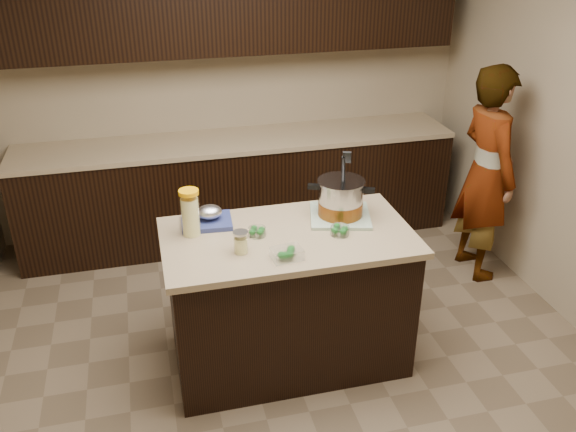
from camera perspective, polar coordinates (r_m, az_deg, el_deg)
name	(u,v)px	position (r m, az deg, el deg)	size (l,w,h in m)	color
ground_plane	(288,356)	(4.04, 0.00, -13.00)	(4.00, 4.00, 0.00)	brown
room_shell	(288,97)	(3.23, 0.00, 11.08)	(4.04, 4.04, 2.72)	tan
back_cabinets	(237,132)	(5.09, -4.83, 7.82)	(3.60, 0.63, 2.33)	black
island	(288,298)	(3.77, 0.00, -7.72)	(1.46, 0.81, 0.90)	black
dish_towel	(340,216)	(3.74, 4.88, 0.04)	(0.36, 0.36, 0.02)	#588461
stock_pot	(341,200)	(3.70, 4.95, 1.50)	(0.38, 0.38, 0.41)	#B7B7BC
lemonade_pitcher	(190,214)	(3.52, -9.12, 0.15)	(0.15, 0.15, 0.28)	#E9E38E
mason_jar	(241,243)	(3.34, -4.44, -2.51)	(0.10, 0.10, 0.14)	#E9E38E
broccoli_tub_left	(257,232)	(3.52, -2.91, -1.50)	(0.11, 0.11, 0.05)	silver
broccoli_tub_right	(340,231)	(3.54, 4.87, -1.40)	(0.12, 0.12, 0.05)	silver
broccoli_tub_rect	(287,254)	(3.29, -0.12, -3.59)	(0.18, 0.14, 0.06)	silver
blue_tray	(208,218)	(3.67, -7.50, -0.20)	(0.31, 0.26, 0.11)	navy
person	(486,174)	(4.78, 18.05, 3.77)	(0.60, 0.39, 1.64)	gray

